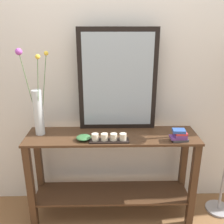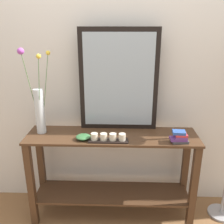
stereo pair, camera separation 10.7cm
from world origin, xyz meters
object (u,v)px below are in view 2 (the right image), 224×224
Objects in this scene: mirror_leaning at (119,81)px; candle_tray at (108,138)px; decorative_bowl at (83,137)px; tall_vase_left at (39,106)px; console_table at (112,167)px; book_stack at (180,137)px.

candle_tray is (-0.08, -0.27, -0.41)m from mirror_leaning.
candle_tray reaches higher than decorative_bowl.
mirror_leaning is at bearing 74.21° from candle_tray.
mirror_leaning reaches higher than tall_vase_left.
console_table is 9.85× the size of book_stack.
console_table is 12.12× the size of decorative_bowl.
mirror_leaning reaches higher than candle_tray.
decorative_bowl is (-0.23, -0.09, 0.34)m from console_table.
book_stack reaches higher than console_table.
mirror_leaning is 0.70m from tall_vase_left.
book_stack is at bearing -2.16° from decorative_bowl.
book_stack is (0.54, -0.12, 0.36)m from console_table.
console_table is 0.83m from tall_vase_left.
decorative_bowl is at bearing -158.60° from console_table.
mirror_leaning is at bearing 150.45° from book_stack.
book_stack is at bearing -7.74° from tall_vase_left.
candle_tray is at bearing -14.83° from tall_vase_left.
tall_vase_left is 2.26× the size of candle_tray.
decorative_bowl is (0.38, -0.13, -0.22)m from tall_vase_left.
candle_tray is at bearing -7.75° from decorative_bowl.
candle_tray is at bearing 179.90° from book_stack.
mirror_leaning is 0.50m from candle_tray.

